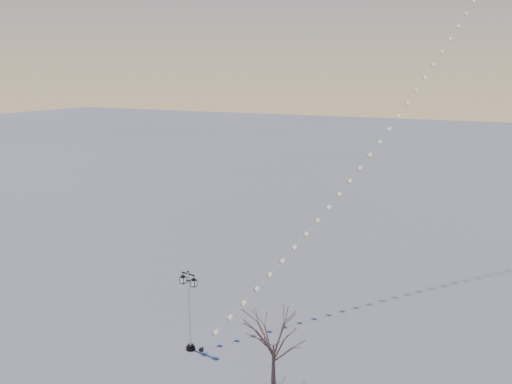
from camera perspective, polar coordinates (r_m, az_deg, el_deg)
The scene contains 4 objects.
ground at distance 27.45m, azimuth -8.01°, elevation -17.94°, with size 300.00×300.00×0.00m, color slate.
street_lamp at distance 27.19m, azimuth -7.40°, elevation -12.46°, with size 1.10×0.49×4.37m.
bare_tree at distance 23.61m, azimuth 1.96°, elevation -16.11°, with size 2.23×2.23×3.70m.
kite_train at distance 37.58m, azimuth 17.60°, elevation 14.81°, with size 15.27×33.74×31.47m.
Camera 1 is at (13.44, -19.38, 14.05)m, focal length 36.16 mm.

